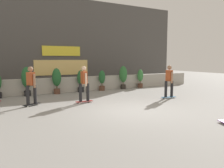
% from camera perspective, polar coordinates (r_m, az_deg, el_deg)
% --- Properties ---
extents(ground_plane, '(48.00, 48.00, 0.00)m').
position_cam_1_polar(ground_plane, '(8.82, 4.69, -6.79)').
color(ground_plane, gray).
extents(planter_wall, '(18.00, 0.40, 0.90)m').
position_cam_1_polar(planter_wall, '(14.08, -8.78, -0.02)').
color(planter_wall, '#B2ADA3').
rests_on(planter_wall, ground).
extents(building_backdrop, '(20.00, 2.08, 6.50)m').
position_cam_1_polar(building_backdrop, '(17.85, -13.35, 10.22)').
color(building_backdrop, '#4C4947').
rests_on(building_backdrop, ground).
extents(potted_plant_1, '(0.56, 0.56, 1.60)m').
position_cam_1_polar(potted_plant_1, '(12.88, -21.03, 1.22)').
color(potted_plant_1, black).
rests_on(potted_plant_1, ground).
extents(potted_plant_2, '(0.51, 0.51, 1.49)m').
position_cam_1_polar(potted_plant_2, '(13.19, -14.03, 1.25)').
color(potted_plant_2, brown).
rests_on(potted_plant_2, ground).
extents(potted_plant_3, '(0.44, 0.44, 1.35)m').
position_cam_1_polar(potted_plant_3, '(13.64, -8.02, 1.09)').
color(potted_plant_3, black).
rests_on(potted_plant_3, ground).
extents(potted_plant_4, '(0.41, 0.41, 1.30)m').
position_cam_1_polar(potted_plant_4, '(14.20, -2.60, 1.19)').
color(potted_plant_4, brown).
rests_on(potted_plant_4, ground).
extents(potted_plant_5, '(0.54, 0.54, 1.54)m').
position_cam_1_polar(potted_plant_5, '(14.95, 2.90, 2.16)').
color(potted_plant_5, '#2D2823').
rests_on(potted_plant_5, ground).
extents(potted_plant_6, '(0.41, 0.41, 1.29)m').
position_cam_1_polar(potted_plant_6, '(15.74, 7.28, 1.64)').
color(potted_plant_6, brown).
rests_on(potted_plant_6, ground).
extents(skater_far_left, '(0.80, 0.56, 1.70)m').
position_cam_1_polar(skater_far_left, '(10.23, -7.20, 0.37)').
color(skater_far_left, maroon).
rests_on(skater_far_left, ground).
extents(skater_far_right, '(0.82, 0.56, 1.70)m').
position_cam_1_polar(skater_far_right, '(11.72, 14.46, 0.98)').
color(skater_far_right, '#266699').
rests_on(skater_far_right, ground).
extents(skater_mid_plaza, '(0.80, 0.54, 1.70)m').
position_cam_1_polar(skater_mid_plaza, '(10.11, -20.10, -0.04)').
color(skater_mid_plaza, black).
rests_on(skater_mid_plaza, ground).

